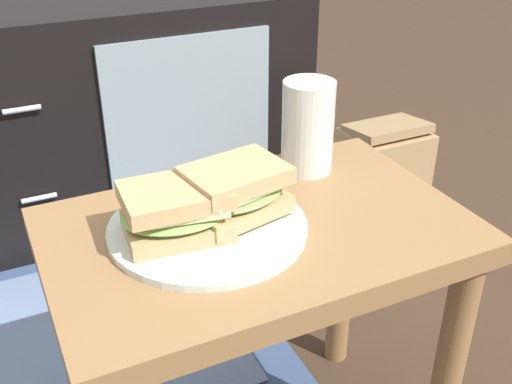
{
  "coord_description": "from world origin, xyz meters",
  "views": [
    {
      "loc": [
        -0.3,
        -0.63,
        0.9
      ],
      "look_at": [
        -0.0,
        0.0,
        0.51
      ],
      "focal_mm": 43.28,
      "sensor_mm": 36.0,
      "label": 1
    }
  ],
  "objects_px": {
    "paper_bag": "(380,191)",
    "plate": "(208,228)",
    "sandwich_back": "(236,190)",
    "tv_cabinet": "(121,106)",
    "beer_glass": "(308,129)",
    "sandwich_front": "(176,211)"
  },
  "relations": [
    {
      "from": "tv_cabinet",
      "to": "paper_bag",
      "type": "distance_m",
      "value": 0.73
    },
    {
      "from": "paper_bag",
      "to": "plate",
      "type": "bearing_deg",
      "value": -145.8
    },
    {
      "from": "sandwich_front",
      "to": "sandwich_back",
      "type": "xyz_separation_m",
      "value": [
        0.08,
        0.01,
        0.01
      ]
    },
    {
      "from": "plate",
      "to": "sandwich_front",
      "type": "distance_m",
      "value": 0.06
    },
    {
      "from": "tv_cabinet",
      "to": "plate",
      "type": "xyz_separation_m",
      "value": [
        -0.11,
        -0.93,
        0.17
      ]
    },
    {
      "from": "beer_glass",
      "to": "plate",
      "type": "bearing_deg",
      "value": -153.72
    },
    {
      "from": "paper_bag",
      "to": "sandwich_front",
      "type": "bearing_deg",
      "value": -147.4
    },
    {
      "from": "sandwich_front",
      "to": "beer_glass",
      "type": "relative_size",
      "value": 1.05
    },
    {
      "from": "plate",
      "to": "beer_glass",
      "type": "xyz_separation_m",
      "value": [
        0.21,
        0.1,
        0.06
      ]
    },
    {
      "from": "sandwich_back",
      "to": "tv_cabinet",
      "type": "bearing_deg",
      "value": 85.76
    },
    {
      "from": "sandwich_back",
      "to": "beer_glass",
      "type": "relative_size",
      "value": 1.1
    },
    {
      "from": "tv_cabinet",
      "to": "plate",
      "type": "relative_size",
      "value": 3.67
    },
    {
      "from": "sandwich_back",
      "to": "beer_glass",
      "type": "height_order",
      "value": "beer_glass"
    },
    {
      "from": "tv_cabinet",
      "to": "beer_glass",
      "type": "height_order",
      "value": "beer_glass"
    },
    {
      "from": "sandwich_front",
      "to": "tv_cabinet",
      "type": "bearing_deg",
      "value": 80.74
    },
    {
      "from": "sandwich_front",
      "to": "sandwich_back",
      "type": "bearing_deg",
      "value": 3.81
    },
    {
      "from": "plate",
      "to": "paper_bag",
      "type": "xyz_separation_m",
      "value": [
        0.6,
        0.41,
        -0.29
      ]
    },
    {
      "from": "tv_cabinet",
      "to": "paper_bag",
      "type": "relative_size",
      "value": 2.69
    },
    {
      "from": "sandwich_back",
      "to": "beer_glass",
      "type": "bearing_deg",
      "value": 31.1
    },
    {
      "from": "sandwich_front",
      "to": "plate",
      "type": "bearing_deg",
      "value": 3.81
    },
    {
      "from": "tv_cabinet",
      "to": "beer_glass",
      "type": "relative_size",
      "value": 6.76
    },
    {
      "from": "plate",
      "to": "sandwich_back",
      "type": "height_order",
      "value": "sandwich_back"
    }
  ]
}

